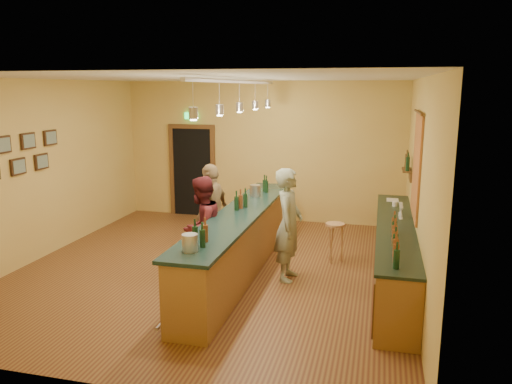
% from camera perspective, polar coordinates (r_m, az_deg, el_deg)
% --- Properties ---
extents(floor, '(7.00, 7.00, 0.00)m').
position_cam_1_polar(floor, '(8.65, -4.88, -8.82)').
color(floor, '#572918').
rests_on(floor, ground).
extents(ceiling, '(6.50, 7.00, 0.02)m').
position_cam_1_polar(ceiling, '(8.10, -5.29, 12.87)').
color(ceiling, silver).
rests_on(ceiling, wall_back).
extents(wall_back, '(6.50, 0.02, 3.20)m').
position_cam_1_polar(wall_back, '(11.55, 0.63, 4.64)').
color(wall_back, gold).
rests_on(wall_back, floor).
extents(wall_front, '(6.50, 0.02, 3.20)m').
position_cam_1_polar(wall_front, '(5.14, -18.00, -5.09)').
color(wall_front, gold).
rests_on(wall_front, floor).
extents(wall_left, '(0.02, 7.00, 3.20)m').
position_cam_1_polar(wall_left, '(9.78, -23.39, 2.35)').
color(wall_left, gold).
rests_on(wall_left, floor).
extents(wall_right, '(0.02, 7.00, 3.20)m').
position_cam_1_polar(wall_right, '(7.80, 18.10, 0.56)').
color(wall_right, gold).
rests_on(wall_right, floor).
extents(doorway, '(1.15, 0.09, 2.48)m').
position_cam_1_polar(doorway, '(12.10, -7.26, 2.60)').
color(doorway, black).
rests_on(doorway, wall_back).
extents(tapestry, '(0.03, 1.40, 1.60)m').
position_cam_1_polar(tapestry, '(8.15, 17.89, 2.82)').
color(tapestry, maroon).
rests_on(tapestry, wall_right).
extents(bottle_shelf, '(0.17, 0.55, 0.54)m').
position_cam_1_polar(bottle_shelf, '(9.66, 16.95, 3.10)').
color(bottle_shelf, '#4C2A16').
rests_on(bottle_shelf, wall_right).
extents(picture_grid, '(0.06, 2.20, 0.70)m').
position_cam_1_polar(picture_grid, '(9.13, -26.20, 3.72)').
color(picture_grid, '#382111').
rests_on(picture_grid, wall_left).
extents(back_counter, '(0.60, 4.55, 1.27)m').
position_cam_1_polar(back_counter, '(8.24, 15.56, -6.72)').
color(back_counter, brown).
rests_on(back_counter, floor).
extents(tasting_bar, '(0.73, 5.10, 1.38)m').
position_cam_1_polar(tasting_bar, '(8.32, -1.81, -5.23)').
color(tasting_bar, brown).
rests_on(tasting_bar, floor).
extents(pendant_track, '(0.11, 4.60, 0.50)m').
position_cam_1_polar(pendant_track, '(7.96, -1.91, 11.37)').
color(pendant_track, silver).
rests_on(pendant_track, ceiling).
extents(bartender, '(0.44, 0.67, 1.82)m').
position_cam_1_polar(bartender, '(7.97, 3.75, -3.75)').
color(bartender, gray).
rests_on(bartender, floor).
extents(customer_a, '(0.83, 0.95, 1.67)m').
position_cam_1_polar(customer_a, '(8.11, -6.23, -4.07)').
color(customer_a, '#59191E').
rests_on(customer_a, floor).
extents(customer_b, '(0.57, 1.08, 1.76)m').
position_cam_1_polar(customer_b, '(8.85, -5.04, -2.39)').
color(customer_b, '#997A51').
rests_on(customer_b, floor).
extents(bar_stool, '(0.34, 0.34, 0.70)m').
position_cam_1_polar(bar_stool, '(8.97, 9.00, -4.46)').
color(bar_stool, '#A16A48').
rests_on(bar_stool, floor).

